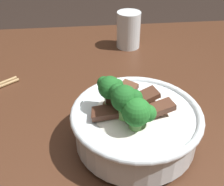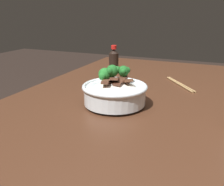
# 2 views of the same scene
# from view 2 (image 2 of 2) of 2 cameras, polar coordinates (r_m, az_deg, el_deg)

# --- Properties ---
(dining_table) EXTENTS (1.59, 0.92, 0.78)m
(dining_table) POSITION_cam_2_polar(r_m,az_deg,el_deg) (0.83, 5.21, -10.83)
(dining_table) COLOR #472819
(dining_table) RESTS_ON ground
(rice_bowl) EXTENTS (0.21, 0.21, 0.13)m
(rice_bowl) POSITION_cam_2_polar(r_m,az_deg,el_deg) (0.80, 0.61, 0.33)
(rice_bowl) COLOR silver
(rice_bowl) RESTS_ON dining_table
(chopsticks_pair) EXTENTS (0.19, 0.14, 0.01)m
(chopsticks_pair) POSITION_cam_2_polar(r_m,az_deg,el_deg) (1.07, 15.24, 1.97)
(chopsticks_pair) COLOR #9E7A4C
(chopsticks_pair) RESTS_ON dining_table
(soy_sauce_bottle) EXTENTS (0.05, 0.05, 0.13)m
(soy_sauce_bottle) POSITION_cam_2_polar(r_m,az_deg,el_deg) (1.23, 0.40, 7.40)
(soy_sauce_bottle) COLOR black
(soy_sauce_bottle) RESTS_ON dining_table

